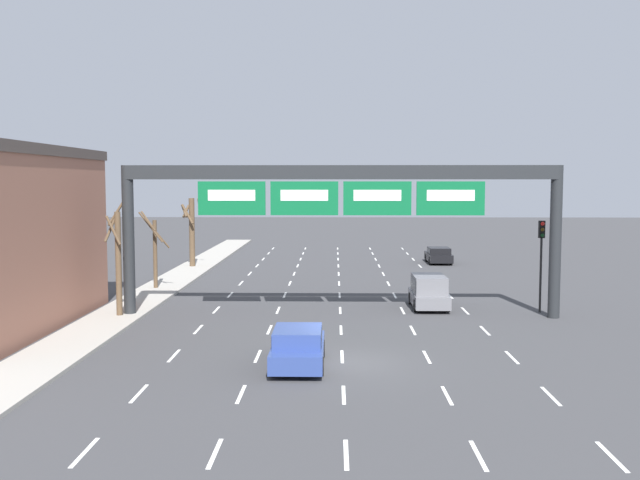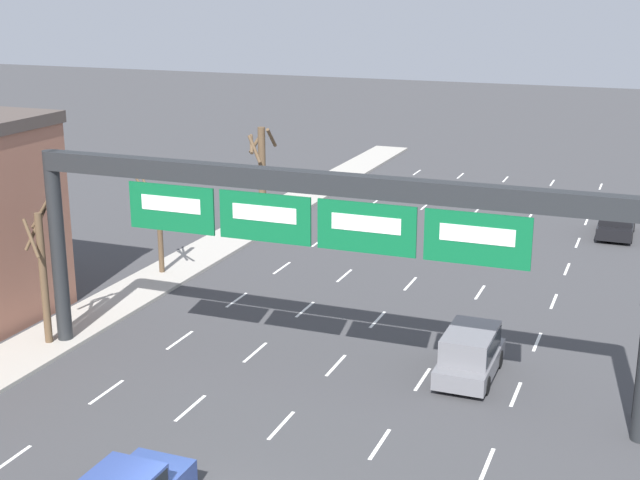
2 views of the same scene
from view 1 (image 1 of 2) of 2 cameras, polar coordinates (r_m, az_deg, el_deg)
The scene contains 11 objects.
ground_plane at distance 27.21m, azimuth 1.80°, elevation -9.82°, with size 220.00×220.00×0.00m, color #3D3D3F.
sidewalk_left at distance 29.33m, azimuth -21.15°, elevation -8.92°, with size 2.80×110.00×0.15m.
lane_dashes at distance 40.42m, azimuth 1.60°, elevation -5.01°, with size 13.32×67.00×0.01m.
sign_gantry at distance 35.53m, azimuth 1.67°, elevation 3.38°, with size 21.98×0.70×7.63m.
car_blue at distance 26.57m, azimuth -1.77°, elevation -8.45°, with size 1.93×4.45×1.46m.
suv_grey at distance 38.93m, azimuth 8.71°, elevation -3.98°, with size 1.87×3.97×1.78m.
car_black at distance 60.40m, azimuth 9.47°, elevation -1.16°, with size 1.91×4.16×1.34m.
traffic_light_near_gantry at distance 38.69m, azimuth 17.30°, elevation -0.56°, with size 0.30×0.35×4.80m.
tree_bare_closest at distance 56.99m, azimuth -10.24°, elevation 0.94°, with size 1.68×1.63×5.43m.
tree_bare_second at distance 36.88m, azimuth -15.87°, elevation -1.31°, with size 1.07×1.24×5.93m.
tree_bare_third at distance 45.72m, azimuth -13.10°, elevation -0.63°, with size 1.88×1.18×4.84m.
Camera 1 is at (-0.29, -26.34, 6.82)m, focal length 40.00 mm.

